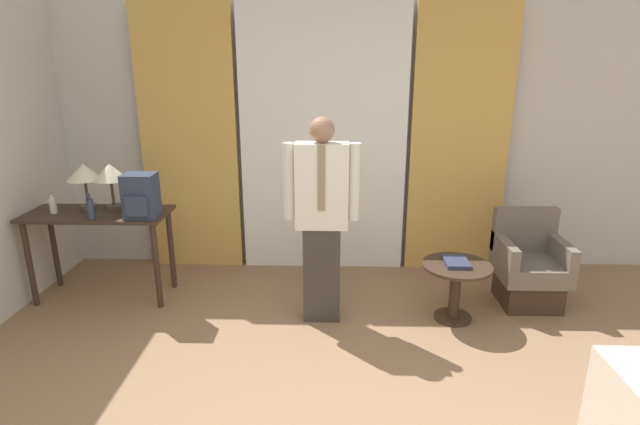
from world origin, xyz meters
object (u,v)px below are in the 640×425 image
Objects in this scene: bottle_by_lamp at (53,206)px; side_table at (456,282)px; person at (322,214)px; book at (456,262)px; table_lamp_right at (110,174)px; bottle_near_edge at (91,209)px; armchair at (528,269)px; table_lamp_left at (84,174)px; backpack at (141,196)px; desk at (99,226)px.

bottle_by_lamp is 0.29× the size of side_table.
book is at bearing 2.03° from person.
bottle_near_edge is (-0.07, -0.29, -0.23)m from table_lamp_right.
bottle_by_lamp reaches higher than armchair.
book is at bearing -7.40° from table_lamp_left.
table_lamp_right reaches higher than bottle_near_edge.
bottle_near_edge is 0.59× the size of backpack.
armchair is (3.76, -0.01, -0.35)m from desk.
side_table is (3.05, -0.34, -0.33)m from desk.
person is (1.51, -0.23, -0.07)m from backpack.
book is at bearing -156.39° from armchair.
bottle_near_edge reaches higher than book.
desk is 3.07m from book.
armchair is (3.71, 0.19, -0.57)m from bottle_near_edge.
table_lamp_right is at bearing 147.07° from backpack.
person is (1.96, -0.36, 0.24)m from desk.
armchair is at bearing -0.12° from desk.
table_lamp_left is 3.25m from book.
table_lamp_left reaches higher than book.
person reaches higher than table_lamp_left.
desk is at bearing 103.78° from bottle_near_edge.
bottle_near_edge reaches higher than side_table.
bottle_near_edge is 0.87× the size of book.
person is 1.16m from book.
table_lamp_left is at bearing 172.31° from side_table.
person reaches higher than bottle_by_lamp.
backpack is 1.46× the size of book.
person reaches higher than backpack.
table_lamp_right is 0.55m from bottle_by_lamp.
table_lamp_left is 2.13m from person.
desk is 5.53× the size of bottle_near_edge.
bottle_by_lamp reaches higher than book.
table_lamp_left is at bearing 178.54° from armchair.
book is (3.00, -0.12, -0.39)m from bottle_near_edge.
backpack is (0.45, -0.13, 0.31)m from desk.
person is at bearing -177.97° from book.
book is (-0.00, 0.02, 0.17)m from side_table.
table_lamp_right reaches higher than book.
book is (1.09, 0.04, -0.41)m from person.
table_lamp_left reaches higher than desk.
backpack is 0.22× the size of person.
table_lamp_left is 0.37m from bottle_by_lamp.
book is (3.16, -0.41, -0.61)m from table_lamp_left.
table_lamp_right is 3.73m from armchair.
table_lamp_left is at bearing 167.79° from person.
armchair is (3.65, -0.10, -0.80)m from table_lamp_right.
table_lamp_right is 1.85× the size of bottle_near_edge.
book is (2.60, -0.19, -0.48)m from backpack.
person is 1.23m from side_table.
table_lamp_right reaches higher than desk.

